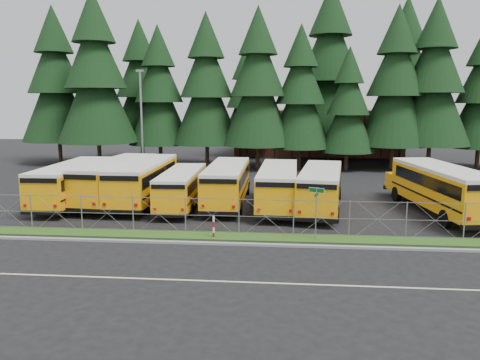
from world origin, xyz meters
name	(u,v)px	position (x,y,z in m)	size (l,w,h in m)	color
ground	(258,229)	(0.00, 0.00, 0.00)	(120.00, 120.00, 0.00)	black
curb	(255,245)	(0.00, -3.10, 0.06)	(50.00, 0.25, 0.12)	gray
grass_verge	(256,237)	(0.00, -1.70, 0.03)	(50.00, 1.40, 0.06)	#274C15
road_lane_line	(247,282)	(0.00, -8.00, 0.01)	(50.00, 0.12, 0.01)	beige
chainlink_fence	(257,217)	(0.00, -1.00, 1.00)	(44.00, 0.10, 2.00)	#93969C
brick_building	(316,132)	(6.00, 40.00, 3.00)	(22.00, 10.00, 6.00)	brown
bus_0	(75,184)	(-13.40, 5.63, 1.45)	(2.61, 11.04, 2.89)	#FFB308
bus_1	(117,181)	(-10.63, 6.55, 1.53)	(2.75, 11.64, 3.05)	#FFB308
bus_2	(145,182)	(-8.47, 6.39, 1.52)	(2.74, 11.59, 3.04)	#FFB308
bus_3	(183,189)	(-5.49, 5.25, 1.28)	(2.31, 9.80, 2.57)	#FFB308
bus_4	(228,184)	(-2.50, 6.41, 1.44)	(2.59, 10.96, 2.87)	#FFB308
bus_5	(278,187)	(1.10, 5.66, 1.42)	(2.56, 10.84, 2.84)	#FFB308
bus_6	(321,189)	(3.97, 5.24, 1.42)	(2.56, 10.87, 2.85)	#FFB308
bus_east	(439,190)	(11.51, 4.84, 1.57)	(2.83, 11.97, 3.14)	#FFB308
street_sign	(316,202)	(3.15, -1.78, 2.03)	(0.77, 0.51, 2.81)	#93969C
striped_bollard	(214,227)	(-2.28, -1.94, 0.60)	(0.11, 0.11, 1.20)	#B20C0C
light_standard	(142,120)	(-12.04, 17.71, 5.50)	(0.70, 0.35, 10.14)	#93969C
conifer_0	(56,86)	(-24.84, 26.90, 9.01)	(8.15, 8.15, 18.02)	black
conifer_1	(96,80)	(-18.83, 23.87, 9.51)	(8.60, 8.60, 19.03)	black
conifer_2	(159,95)	(-12.78, 27.09, 7.88)	(7.13, 7.13, 15.76)	black
conifer_3	(206,90)	(-7.14, 26.14, 8.45)	(7.64, 7.64, 16.89)	black
conifer_4	(258,89)	(-1.37, 24.75, 8.57)	(7.75, 7.75, 17.14)	black
conifer_5	(300,97)	(3.16, 25.24, 7.68)	(6.94, 6.94, 15.35)	black
conifer_6	(348,109)	(8.16, 24.60, 6.45)	(5.83, 5.83, 12.90)	black
conifer_7	(395,88)	(13.15, 25.70, 8.60)	(7.78, 7.78, 17.21)	black
conifer_8	(433,85)	(17.07, 25.82, 8.96)	(8.10, 8.10, 17.92)	black
conifer_10	(141,90)	(-16.23, 31.39, 8.54)	(7.73, 7.73, 17.09)	black
conifer_11	(245,102)	(-3.51, 34.67, 7.07)	(6.40, 6.40, 14.14)	black
conifer_12	(329,73)	(6.80, 32.26, 10.58)	(9.56, 9.56, 21.15)	black
conifer_13	(404,81)	(15.56, 31.95, 9.63)	(8.71, 8.71, 19.26)	black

